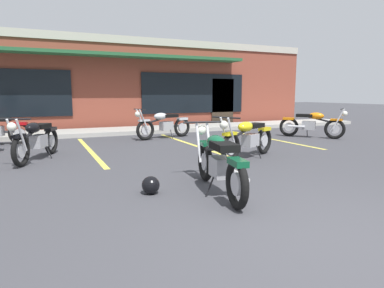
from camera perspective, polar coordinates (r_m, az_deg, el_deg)
The scene contains 10 objects.
ground_plane at distance 6.33m, azimuth -0.19°, elevation -4.62°, with size 80.00×80.00×0.00m, color #3D3D42.
sidewalk_kerb at distance 12.75m, azimuth -12.79°, elevation 2.12°, with size 22.00×1.80×0.14m, color #A8A59E.
brick_storefront_building at distance 16.71m, azimuth -15.86°, elevation 9.57°, with size 18.74×6.73×3.68m.
painted_stall_lines at distance 9.29m, azimuth -8.29°, elevation -0.47°, with size 8.47×4.80×0.01m.
motorcycle_foreground_classic at distance 4.92m, azimuth 4.48°, elevation -2.93°, with size 0.77×2.09×0.98m.
motorcycle_red_sportbike at distance 8.05m, azimuth -24.73°, elevation 0.77°, with size 1.16×1.97×0.98m.
motorcycle_black_cruiser at distance 10.94m, azimuth -4.78°, elevation 3.35°, with size 2.07×0.92×0.98m.
motorcycle_silver_naked at distance 7.61m, azimuth 9.41°, elevation 1.03°, with size 1.95×1.19×0.98m.
motorcycle_green_cafe_racer at distance 11.76m, azimuth 19.55°, elevation 3.25°, with size 1.47×1.80×0.98m.
helmet_on_pavement at distance 4.94m, azimuth -6.97°, elevation -6.89°, with size 0.26×0.26×0.26m.
Camera 1 is at (-2.52, -2.32, 1.43)m, focal length 31.68 mm.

